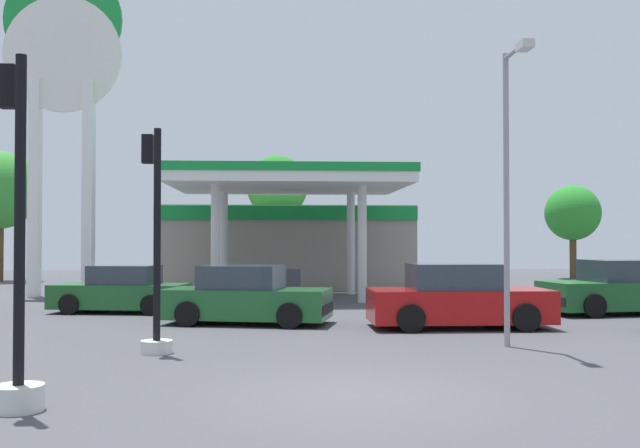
# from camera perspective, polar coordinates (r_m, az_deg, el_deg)

# --- Properties ---
(ground_plane) EXTENTS (90.00, 90.00, 0.00)m
(ground_plane) POSITION_cam_1_polar(r_m,az_deg,el_deg) (10.82, 2.85, -12.94)
(ground_plane) COLOR #47474C
(ground_plane) RESTS_ON ground
(gas_station) EXTENTS (11.34, 14.34, 4.79)m
(gas_station) POSITION_cam_1_polar(r_m,az_deg,el_deg) (34.24, -2.62, -1.27)
(gas_station) COLOR gray
(gas_station) RESTS_ON ground
(station_pole_sign) EXTENTS (4.55, 0.56, 13.11)m
(station_pole_sign) POSITION_cam_1_polar(r_m,az_deg,el_deg) (31.05, -19.23, 10.43)
(station_pole_sign) COLOR white
(station_pole_sign) RESTS_ON ground
(car_2) EXTENTS (4.57, 2.70, 1.53)m
(car_2) POSITION_cam_1_polar(r_m,az_deg,el_deg) (19.56, -5.69, -5.65)
(car_2) COLOR black
(car_2) RESTS_ON ground
(car_3) EXTENTS (4.71, 2.53, 1.61)m
(car_3) POSITION_cam_1_polar(r_m,az_deg,el_deg) (23.79, 22.09, -4.70)
(car_3) COLOR black
(car_3) RESTS_ON ground
(car_4) EXTENTS (4.21, 2.30, 1.43)m
(car_4) POSITION_cam_1_polar(r_m,az_deg,el_deg) (23.33, -15.09, -5.01)
(car_4) COLOR black
(car_4) RESTS_ON ground
(car_5) EXTENTS (4.50, 2.08, 1.61)m
(car_5) POSITION_cam_1_polar(r_m,az_deg,el_deg) (18.91, 10.58, -5.68)
(car_5) COLOR black
(car_5) RESTS_ON ground
(traffic_signal_0) EXTENTS (0.65, 0.68, 4.60)m
(traffic_signal_0) POSITION_cam_1_polar(r_m,az_deg,el_deg) (10.34, -22.29, -5.33)
(traffic_signal_0) COLOR silver
(traffic_signal_0) RESTS_ON ground
(traffic_signal_1) EXTENTS (0.63, 0.66, 4.37)m
(traffic_signal_1) POSITION_cam_1_polar(r_m,az_deg,el_deg) (14.73, -12.57, -3.56)
(traffic_signal_1) COLOR silver
(traffic_signal_1) RESTS_ON ground
(tree_0) EXTENTS (3.86, 3.86, 6.97)m
(tree_0) POSITION_cam_1_polar(r_m,az_deg,el_deg) (43.12, -23.41, 2.40)
(tree_0) COLOR brown
(tree_0) RESTS_ON ground
(tree_1) EXTENTS (3.27, 3.27, 6.74)m
(tree_1) POSITION_cam_1_polar(r_m,az_deg,el_deg) (39.63, -3.32, 2.84)
(tree_1) COLOR brown
(tree_1) RESTS_ON ground
(tree_2) EXTENTS (3.14, 3.14, 5.34)m
(tree_2) POSITION_cam_1_polar(r_m,az_deg,el_deg) (44.74, 18.90, 0.78)
(tree_2) COLOR brown
(tree_2) RESTS_ON ground
(corner_streetlamp) EXTENTS (0.24, 1.48, 6.08)m
(corner_streetlamp) POSITION_cam_1_polar(r_m,az_deg,el_deg) (15.61, 14.42, 4.38)
(corner_streetlamp) COLOR gray
(corner_streetlamp) RESTS_ON ground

